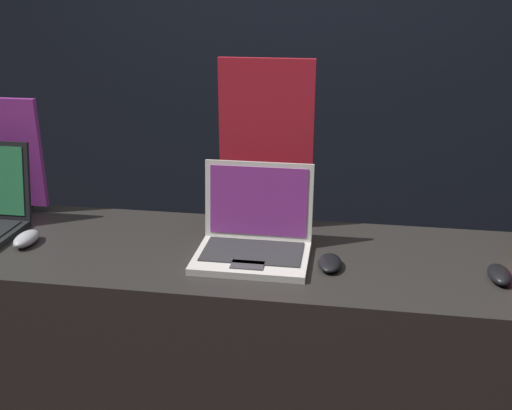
# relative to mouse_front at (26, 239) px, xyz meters

# --- Properties ---
(wall_back) EXTENTS (8.00, 0.05, 2.80)m
(wall_back) POSITION_rel_mouse_front_xyz_m (0.70, 1.51, 0.44)
(wall_back) COLOR black
(wall_back) RESTS_ON ground_plane
(display_counter) EXTENTS (2.35, 0.56, 0.94)m
(display_counter) POSITION_rel_mouse_front_xyz_m (0.70, 0.05, -0.49)
(display_counter) COLOR #282623
(display_counter) RESTS_ON ground_plane
(mouse_front) EXTENTS (0.06, 0.11, 0.04)m
(mouse_front) POSITION_rel_mouse_front_xyz_m (0.00, 0.00, 0.00)
(mouse_front) COLOR #B2B2B7
(mouse_front) RESTS_ON display_counter
(laptop_middle) EXTENTS (0.32, 0.27, 0.25)m
(laptop_middle) POSITION_rel_mouse_front_xyz_m (0.69, 0.04, 0.04)
(laptop_middle) COLOR silver
(laptop_middle) RESTS_ON display_counter
(mouse_middle) EXTENTS (0.07, 0.11, 0.03)m
(mouse_middle) POSITION_rel_mouse_front_xyz_m (0.92, -0.01, -0.00)
(mouse_middle) COLOR black
(mouse_middle) RESTS_ON display_counter
(promo_stand_middle) EXTENTS (0.30, 0.07, 0.54)m
(promo_stand_middle) POSITION_rel_mouse_front_xyz_m (0.69, 0.28, 0.24)
(promo_stand_middle) COLOR black
(promo_stand_middle) RESTS_ON display_counter
(mouse_back) EXTENTS (0.06, 0.11, 0.03)m
(mouse_back) POSITION_rel_mouse_front_xyz_m (1.37, -0.02, -0.00)
(mouse_back) COLOR black
(mouse_back) RESTS_ON display_counter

